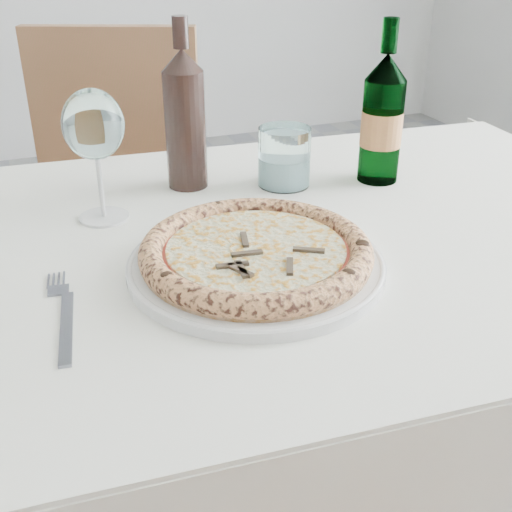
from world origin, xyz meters
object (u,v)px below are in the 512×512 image
object	(u,v)px
plate	(256,264)
wine_glass	(93,128)
tumbler	(284,161)
dining_table	(232,293)
chair_far	(114,194)
pizza	(256,252)
beer_bottle	(382,119)
wine_bottle	(185,118)

from	to	relation	value
plate	wine_glass	xyz separation A→B (m)	(-0.16, 0.23, 0.13)
tumbler	plate	bearing A→B (deg)	-120.12
dining_table	chair_far	distance (m)	0.80
pizza	tumbler	distance (m)	0.31
wine_glass	tumbler	bearing A→B (deg)	5.54
dining_table	wine_glass	distance (m)	0.31
chair_far	pizza	world-z (taller)	chair_far
dining_table	plate	bearing A→B (deg)	-90.00
pizza	wine_glass	xyz separation A→B (m)	(-0.16, 0.23, 0.11)
beer_bottle	wine_bottle	bearing A→B (deg)	163.65
dining_table	plate	size ratio (longest dim) A/B	4.37
tumbler	wine_bottle	distance (m)	0.18
dining_table	wine_glass	world-z (taller)	wine_glass
pizza	beer_bottle	xyz separation A→B (m)	(0.31, 0.23, 0.08)
pizza	beer_bottle	distance (m)	0.40
plate	tumbler	bearing A→B (deg)	59.88
plate	wine_bottle	xyz separation A→B (m)	(-0.00, 0.32, 0.11)
plate	pizza	size ratio (longest dim) A/B	1.11
pizza	wine_glass	bearing A→B (deg)	123.84
plate	wine_glass	size ratio (longest dim) A/B	1.69
wine_glass	chair_far	bearing A→B (deg)	80.69
wine_bottle	plate	bearing A→B (deg)	-89.96
dining_table	beer_bottle	size ratio (longest dim) A/B	5.42
tumbler	wine_bottle	xyz separation A→B (m)	(-0.15, 0.06, 0.07)
chair_far	plate	world-z (taller)	chair_far
plate	wine_bottle	world-z (taller)	wine_bottle
chair_far	pizza	size ratio (longest dim) A/B	3.11
chair_far	beer_bottle	bearing A→B (deg)	-60.94
beer_bottle	dining_table	bearing A→B (deg)	-157.94
chair_far	tumbler	bearing A→B (deg)	-71.82
chair_far	wine_glass	bearing A→B (deg)	-99.31
beer_bottle	chair_far	bearing A→B (deg)	119.06
pizza	beer_bottle	size ratio (longest dim) A/B	1.12
plate	beer_bottle	bearing A→B (deg)	35.89
chair_far	dining_table	bearing A→B (deg)	-86.32
chair_far	wine_bottle	bearing A→B (deg)	-84.92
beer_bottle	tumbler	bearing A→B (deg)	167.21
wine_glass	beer_bottle	distance (m)	0.47
dining_table	wine_glass	xyz separation A→B (m)	(-0.16, 0.13, 0.23)
wine_bottle	wine_glass	bearing A→B (deg)	-151.29
beer_bottle	wine_bottle	world-z (taller)	wine_bottle
tumbler	pizza	bearing A→B (deg)	-120.12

